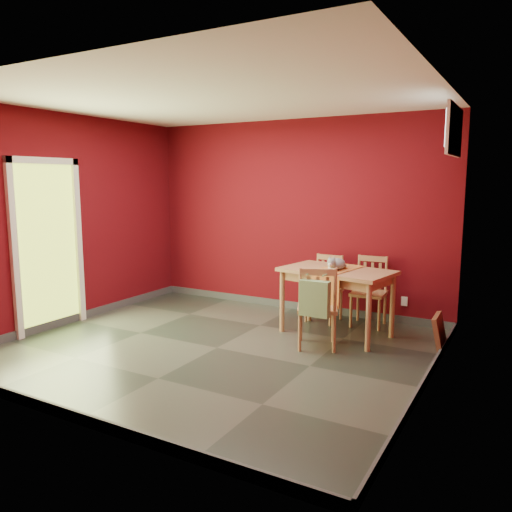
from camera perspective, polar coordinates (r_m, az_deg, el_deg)
The scene contains 13 objects.
ground at distance 5.69m, azimuth -4.49°, elevation -10.42°, with size 4.50×4.50×0.00m, color #2D342D.
room_shell at distance 5.67m, azimuth -4.50°, elevation -9.94°, with size 4.50×4.50×4.50m.
doorway at distance 6.66m, azimuth -22.76°, elevation 1.67°, with size 0.06×1.01×2.13m.
window at distance 5.54m, azimuth 21.68°, elevation 13.16°, with size 0.05×0.90×0.50m.
outlet_plate at distance 6.78m, azimuth 16.60°, elevation -4.98°, with size 0.08×0.01×0.12m, color silver.
dining_table at distance 6.05m, azimuth 9.22°, elevation -2.44°, with size 1.40×0.96×0.81m.
table_runner at distance 5.93m, azimuth 8.81°, elevation -2.26°, with size 0.48×0.81×0.38m.
chair_far_left at distance 6.70m, azimuth 7.92°, elevation -3.58°, with size 0.43×0.43×0.87m.
chair_far_right at distance 6.59m, azimuth 12.84°, elevation -3.87°, with size 0.44×0.44×0.89m.
chair_near at distance 5.59m, azimuth 7.01°, elevation -5.74°, with size 0.57×0.57×0.93m.
tote_bag at distance 5.34m, azimuth 6.72°, elevation -4.83°, with size 0.32×0.19×0.45m.
cat at distance 5.96m, azimuth 9.20°, elevation -0.67°, with size 0.20×0.39×0.19m, color slate, non-canonical shape.
picture_frame at distance 5.84m, azimuth 20.24°, elevation -8.32°, with size 0.15×0.41×0.41m.
Camera 1 is at (3.00, -4.46, 1.86)m, focal length 35.00 mm.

